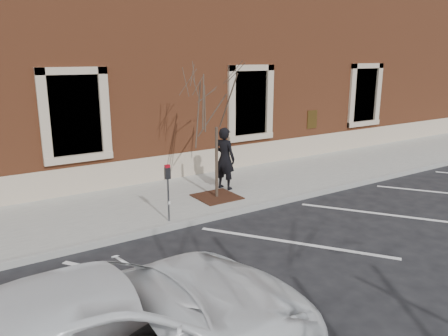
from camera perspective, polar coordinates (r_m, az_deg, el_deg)
ground at (r=11.43m, az=1.66°, el=-5.98°), size 120.00×120.00×0.00m
sidewalk_near at (r=12.79m, az=-2.83°, el=-3.38°), size 40.00×3.50×0.15m
curb_near at (r=11.36m, az=1.81°, el=-5.70°), size 40.00×0.12×0.15m
parking_stripes at (r=9.84m, az=9.12°, el=-9.61°), size 28.00×4.40×0.01m
building_civic at (r=17.62m, az=-13.25°, el=14.06°), size 40.00×8.62×8.00m
man at (r=12.80m, az=0.09°, el=1.26°), size 0.66×0.79×1.84m
parking_meter at (r=10.29m, az=-7.35°, el=-1.88°), size 0.13×0.10×1.39m
tree_grate at (r=12.24m, az=-0.96°, el=-3.76°), size 1.14×1.14×0.03m
sapling at (r=11.71m, az=-1.01°, el=7.96°), size 2.16×2.16×3.60m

